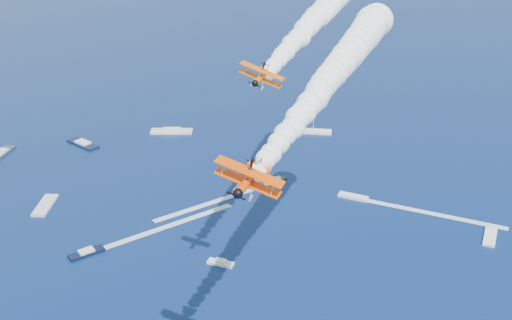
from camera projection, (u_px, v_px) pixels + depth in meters
biplane_lead at (261, 77)px, 105.04m from camera, size 10.14×10.76×6.89m
biplane_trail at (249, 179)px, 82.15m from camera, size 12.09×12.96×8.00m
smoke_trail_lead at (321, 13)px, 134.03m from camera, size 74.91×71.41×12.60m
smoke_trail_trail at (331, 77)px, 110.76m from camera, size 74.85×69.79×12.60m
spectator_boats at (76, 205)px, 183.91m from camera, size 205.01×172.05×0.70m
boat_wakes at (273, 214)px, 180.39m from camera, size 92.62×58.11×0.04m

